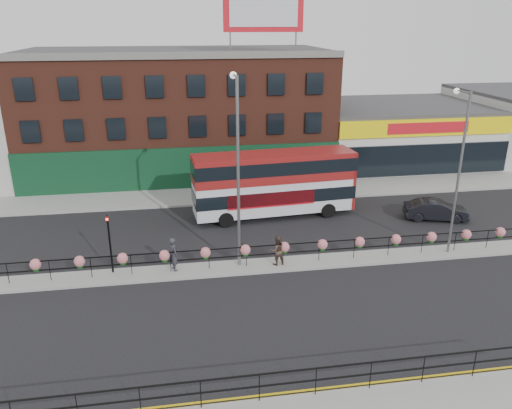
{
  "coord_description": "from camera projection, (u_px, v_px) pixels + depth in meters",
  "views": [
    {
      "loc": [
        -4.32,
        -23.74,
        12.49
      ],
      "look_at": [
        0.0,
        3.0,
        2.5
      ],
      "focal_mm": 35.0,
      "sensor_mm": 36.0,
      "label": 1
    }
  ],
  "objects": [
    {
      "name": "brick_building",
      "position": [
        179.0,
        112.0,
        43.07
      ],
      "size": [
        25.0,
        12.21,
        10.3
      ],
      "color": "brown",
      "rests_on": "ground"
    },
    {
      "name": "yellow_line_outer",
      "position": [
        313.0,
        393.0,
        17.8
      ],
      "size": [
        60.0,
        0.1,
        0.01
      ],
      "primitive_type": "cube",
      "color": "gold",
      "rests_on": "ground"
    },
    {
      "name": "double_decker_bus",
      "position": [
        275.0,
        178.0,
        33.15
      ],
      "size": [
        10.97,
        3.41,
        4.37
      ],
      "color": "silver",
      "rests_on": "ground"
    },
    {
      "name": "billboard",
      "position": [
        264.0,
        11.0,
        36.64
      ],
      "size": [
        6.0,
        0.29,
        4.4
      ],
      "color": "red",
      "rests_on": "brick_building"
    },
    {
      "name": "car",
      "position": [
        436.0,
        210.0,
        33.14
      ],
      "size": [
        3.51,
        4.83,
        1.35
      ],
      "primitive_type": "imported",
      "rotation": [
        0.0,
        0.0,
        1.31
      ],
      "color": "black",
      "rests_on": "ground"
    },
    {
      "name": "median_railing",
      "position": [
        265.0,
        249.0,
        26.59
      ],
      "size": [
        30.04,
        0.56,
        1.23
      ],
      "color": "black",
      "rests_on": "median"
    },
    {
      "name": "pedestrian_a",
      "position": [
        174.0,
        254.0,
        26.01
      ],
      "size": [
        0.95,
        0.88,
        1.82
      ],
      "primitive_type": "imported",
      "rotation": [
        0.0,
        0.0,
        1.93
      ],
      "color": "#2E2F37",
      "rests_on": "median"
    },
    {
      "name": "pedestrian_b",
      "position": [
        277.0,
        250.0,
        26.64
      ],
      "size": [
        1.01,
        0.9,
        1.64
      ],
      "primitive_type": "imported",
      "rotation": [
        0.0,
        0.0,
        3.32
      ],
      "color": "#433328",
      "rests_on": "median"
    },
    {
      "name": "ground",
      "position": [
        265.0,
        267.0,
        26.95
      ],
      "size": [
        120.0,
        120.0,
        0.0
      ],
      "primitive_type": "plane",
      "color": "black",
      "rests_on": "ground"
    },
    {
      "name": "south_railing",
      "position": [
        259.0,
        381.0,
        16.97
      ],
      "size": [
        20.04,
        0.05,
        1.12
      ],
      "color": "black",
      "rests_on": "south_pavement"
    },
    {
      "name": "lamp_column_west",
      "position": [
        237.0,
        157.0,
        25.06
      ],
      "size": [
        0.36,
        1.75,
        9.97
      ],
      "color": "slate",
      "rests_on": "median"
    },
    {
      "name": "supermarket",
      "position": [
        395.0,
        132.0,
        46.86
      ],
      "size": [
        15.0,
        12.25,
        5.3
      ],
      "color": "silver",
      "rests_on": "ground"
    },
    {
      "name": "north_pavement",
      "position": [
        237.0,
        194.0,
        38.04
      ],
      "size": [
        60.0,
        4.0,
        0.15
      ],
      "primitive_type": "cube",
      "color": "#959693",
      "rests_on": "ground"
    },
    {
      "name": "traffic_light_median",
      "position": [
        109.0,
        231.0,
        25.27
      ],
      "size": [
        0.15,
        0.28,
        3.65
      ],
      "color": "black",
      "rests_on": "median"
    },
    {
      "name": "median",
      "position": [
        265.0,
        266.0,
        26.93
      ],
      "size": [
        60.0,
        1.6,
        0.15
      ],
      "primitive_type": "cube",
      "color": "#959693",
      "rests_on": "ground"
    },
    {
      "name": "lamp_column_east",
      "position": [
        459.0,
        160.0,
        26.74
      ],
      "size": [
        0.32,
        1.58,
        8.99
      ],
      "color": "slate",
      "rests_on": "median"
    },
    {
      "name": "yellow_line_inner",
      "position": [
        312.0,
        390.0,
        17.97
      ],
      "size": [
        60.0,
        0.1,
        0.01
      ],
      "primitive_type": "cube",
      "color": "gold",
      "rests_on": "ground"
    }
  ]
}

